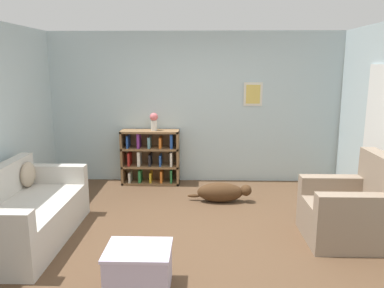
# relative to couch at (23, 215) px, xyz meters

# --- Properties ---
(ground_plane) EXTENTS (14.00, 14.00, 0.00)m
(ground_plane) POSITION_rel_couch_xyz_m (1.97, 0.22, -0.32)
(ground_plane) COLOR brown
(wall_back) EXTENTS (5.60, 0.13, 2.60)m
(wall_back) POSITION_rel_couch_xyz_m (1.97, 2.47, 0.98)
(wall_back) COLOR silver
(wall_back) RESTS_ON ground_plane
(couch) EXTENTS (0.91, 1.81, 0.86)m
(couch) POSITION_rel_couch_xyz_m (0.00, 0.00, 0.00)
(couch) COLOR beige
(couch) RESTS_ON ground_plane
(bookshelf) EXTENTS (0.99, 0.33, 0.94)m
(bookshelf) POSITION_rel_couch_xyz_m (1.21, 2.25, 0.15)
(bookshelf) COLOR olive
(bookshelf) RESTS_ON ground_plane
(recliner_chair) EXTENTS (0.92, 0.85, 1.04)m
(recliner_chair) POSITION_rel_couch_xyz_m (3.85, 0.12, 0.05)
(recliner_chair) COLOR gray
(recliner_chair) RESTS_ON ground_plane
(coffee_table) EXTENTS (0.60, 0.48, 0.41)m
(coffee_table) POSITION_rel_couch_xyz_m (1.52, -0.94, -0.10)
(coffee_table) COLOR #BCB2D1
(coffee_table) RESTS_ON ground_plane
(dog) EXTENTS (0.97, 0.27, 0.30)m
(dog) POSITION_rel_couch_xyz_m (2.41, 1.35, -0.17)
(dog) COLOR #472D19
(dog) RESTS_ON ground_plane
(vase) EXTENTS (0.14, 0.14, 0.30)m
(vase) POSITION_rel_couch_xyz_m (1.28, 2.23, 0.79)
(vase) COLOR silver
(vase) RESTS_ON bookshelf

